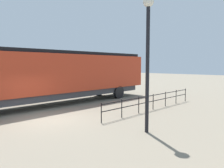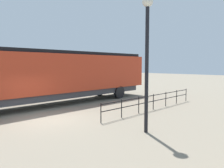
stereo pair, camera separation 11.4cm
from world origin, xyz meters
name	(u,v)px [view 2 (the right image)]	position (x,y,z in m)	size (l,w,h in m)	color
ground_plane	(49,120)	(0.00, 0.00, 0.00)	(120.00, 120.00, 0.00)	gray
locomotive	(63,74)	(-3.70, 3.35, 2.23)	(2.88, 17.09, 3.95)	red
lamp_post	(147,41)	(5.04, 1.81, 3.96)	(0.47, 0.47, 5.83)	black
platform_fence	(153,100)	(2.50, 6.20, 0.66)	(0.05, 9.48, 1.03)	black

